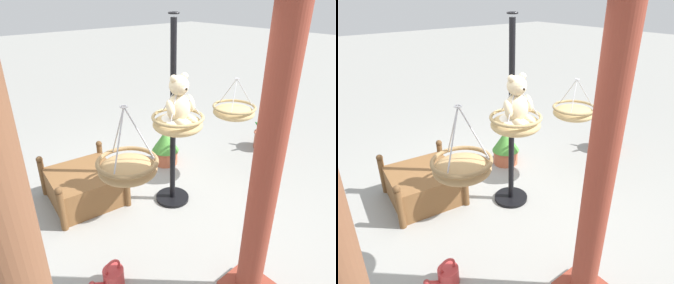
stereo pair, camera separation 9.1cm
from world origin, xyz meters
The scene contains 11 objects.
ground_plane centered at (0.00, 0.00, 0.00)m, with size 40.00×40.00×0.00m, color gray.
display_pole_central centered at (-0.24, -0.08, 0.72)m, with size 0.44×0.44×2.35m.
hanging_basket_with_teddy centered at (-0.09, 0.17, 1.23)m, with size 0.58×0.58×0.55m.
teddy_bear centered at (-0.09, 0.19, 1.47)m, with size 0.38×0.33×0.55m.
hanging_basket_left_high centered at (-1.27, 0.02, 1.04)m, with size 0.60×0.60×0.57m.
hanging_basket_right_low centered at (0.89, 0.65, 1.25)m, with size 0.51×0.51×0.62m.
greenhouse_pillar_right centered at (0.19, 1.47, 1.37)m, with size 0.43×0.43×2.83m.
wooden_planter_box centered at (0.66, -0.83, 0.23)m, with size 1.01×1.04×0.59m.
potted_plant_tall_leafy centered at (-0.80, -0.90, 0.29)m, with size 0.43×0.43×0.57m.
potted_plant_bushy_green centered at (-2.51, -0.16, 0.18)m, with size 0.50×0.49×0.46m.
watering_can centered at (1.09, 0.58, 0.10)m, with size 0.35×0.20×0.30m.
Camera 2 is at (1.96, 2.56, 2.53)m, focal length 33.02 mm.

